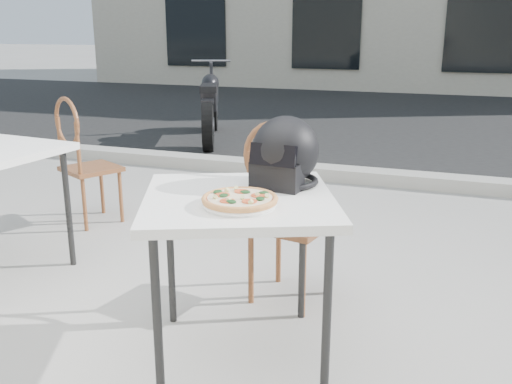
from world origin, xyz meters
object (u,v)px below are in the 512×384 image
(plate, at_px, (240,204))
(cafe_chair_main, at_px, (285,204))
(cafe_table_main, at_px, (239,211))
(motorcycle, at_px, (210,106))
(pizza, at_px, (240,199))
(cafe_chair_side, at_px, (81,154))
(helmet, at_px, (284,155))

(plate, bearing_deg, cafe_chair_main, 91.39)
(cafe_table_main, height_order, motorcycle, motorcycle)
(motorcycle, bearing_deg, plate, -86.26)
(cafe_table_main, relative_size, pizza, 2.65)
(cafe_table_main, bearing_deg, pizza, -67.08)
(plate, relative_size, motorcycle, 0.20)
(cafe_table_main, height_order, cafe_chair_side, cafe_chair_side)
(cafe_chair_main, relative_size, motorcycle, 0.52)
(cafe_table_main, bearing_deg, plate, -67.11)
(plate, distance_m, pizza, 0.02)
(pizza, relative_size, cafe_chair_main, 0.39)
(cafe_chair_main, distance_m, motorcycle, 4.71)
(cafe_table_main, distance_m, motorcycle, 5.18)
(cafe_table_main, relative_size, plate, 2.72)
(plate, bearing_deg, cafe_chair_side, 141.71)
(plate, xyz_separation_m, cafe_chair_side, (-1.80, 1.42, -0.22))
(cafe_chair_main, xyz_separation_m, cafe_chair_side, (-1.79, 0.75, -0.02))
(pizza, bearing_deg, cafe_table_main, 112.92)
(cafe_table_main, xyz_separation_m, cafe_chair_main, (0.04, 0.54, -0.13))
(helmet, xyz_separation_m, cafe_chair_main, (-0.09, 0.31, -0.33))
(pizza, relative_size, motorcycle, 0.20)
(pizza, xyz_separation_m, cafe_chair_main, (-0.02, 0.68, -0.22))
(cafe_chair_main, bearing_deg, pizza, 102.46)
(plate, distance_m, cafe_chair_side, 2.31)
(helmet, height_order, motorcycle, helmet)
(cafe_chair_side, relative_size, motorcycle, 0.50)
(cafe_table_main, xyz_separation_m, plate, (0.06, -0.13, 0.08))
(helmet, height_order, cafe_chair_side, helmet)
(cafe_table_main, bearing_deg, cafe_chair_side, 143.54)
(plate, bearing_deg, pizza, 94.16)
(pizza, distance_m, cafe_chair_side, 2.31)
(plate, relative_size, pizza, 0.97)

